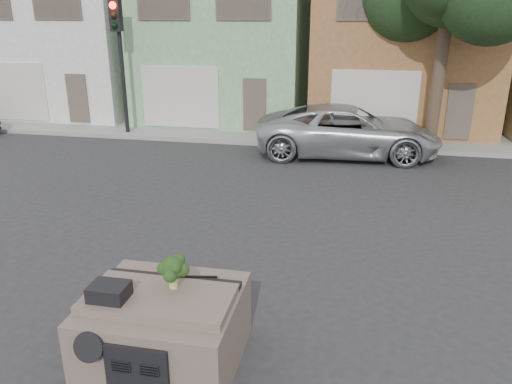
% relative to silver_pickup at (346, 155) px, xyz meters
% --- Properties ---
extents(ground_plane, '(120.00, 120.00, 0.00)m').
position_rel_silver_pickup_xyz_m(ground_plane, '(-2.11, -8.36, 0.00)').
color(ground_plane, '#303033').
rests_on(ground_plane, ground).
extents(sidewalk, '(40.00, 3.00, 0.15)m').
position_rel_silver_pickup_xyz_m(sidewalk, '(-2.11, 2.14, 0.07)').
color(sidewalk, gray).
rests_on(sidewalk, ground).
extents(townhouse_white, '(7.20, 8.20, 7.55)m').
position_rel_silver_pickup_xyz_m(townhouse_white, '(-13.11, 6.14, 3.77)').
color(townhouse_white, white).
rests_on(townhouse_white, ground).
extents(townhouse_mint, '(7.20, 8.20, 7.55)m').
position_rel_silver_pickup_xyz_m(townhouse_mint, '(-5.61, 6.14, 3.77)').
color(townhouse_mint, '#86BA85').
rests_on(townhouse_mint, ground).
extents(townhouse_tan, '(7.20, 8.20, 7.55)m').
position_rel_silver_pickup_xyz_m(townhouse_tan, '(1.89, 6.14, 3.77)').
color(townhouse_tan, '#98653A').
rests_on(townhouse_tan, ground).
extents(silver_pickup, '(6.24, 3.18, 1.69)m').
position_rel_silver_pickup_xyz_m(silver_pickup, '(0.00, 0.00, 0.00)').
color(silver_pickup, '#B6B8BE').
rests_on(silver_pickup, ground).
extents(traffic_signal, '(0.40, 0.40, 5.10)m').
position_rel_silver_pickup_xyz_m(traffic_signal, '(-8.61, 1.14, 2.55)').
color(traffic_signal, black).
rests_on(traffic_signal, ground).
extents(tree_near, '(4.40, 4.00, 8.50)m').
position_rel_silver_pickup_xyz_m(tree_near, '(2.89, 1.44, 4.25)').
color(tree_near, '#1E361A').
rests_on(tree_near, ground).
extents(car_dashboard, '(2.00, 1.80, 1.12)m').
position_rel_silver_pickup_xyz_m(car_dashboard, '(-2.11, -11.36, 0.56)').
color(car_dashboard, '#705C53').
rests_on(car_dashboard, ground).
extents(instrument_hump, '(0.48, 0.38, 0.20)m').
position_rel_silver_pickup_xyz_m(instrument_hump, '(-2.69, -11.71, 1.22)').
color(instrument_hump, black).
rests_on(instrument_hump, car_dashboard).
extents(wiper_arm, '(0.69, 0.15, 0.02)m').
position_rel_silver_pickup_xyz_m(wiper_arm, '(-1.83, -10.98, 1.13)').
color(wiper_arm, black).
rests_on(wiper_arm, car_dashboard).
extents(broccoli, '(0.49, 0.49, 0.46)m').
position_rel_silver_pickup_xyz_m(broccoli, '(-1.98, -11.29, 1.35)').
color(broccoli, '#1C3513').
rests_on(broccoli, car_dashboard).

